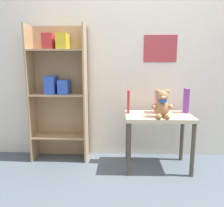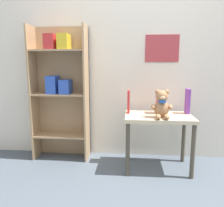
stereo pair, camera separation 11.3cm
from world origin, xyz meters
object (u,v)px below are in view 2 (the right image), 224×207
object	(u,v)px
display_table	(158,124)
book_standing_pink	(158,102)
teddy_bear	(162,105)
book_standing_purple	(187,101)
bookshelf_side	(61,87)
book_standing_red	(129,102)

from	to	relation	value
display_table	book_standing_pink	xyz separation A→B (m)	(0.00, 0.10, 0.20)
teddy_bear	book_standing_pink	xyz separation A→B (m)	(-0.01, 0.19, -0.01)
display_table	book_standing_purple	distance (m)	0.38
book_standing_purple	book_standing_pink	bearing A→B (deg)	-178.69
teddy_bear	book_standing_pink	distance (m)	0.19
bookshelf_side	book_standing_purple	distance (m)	1.36
book_standing_purple	teddy_bear	bearing A→B (deg)	-145.08
display_table	teddy_bear	distance (m)	0.23
teddy_bear	book_standing_pink	bearing A→B (deg)	93.60
display_table	book_standing_red	world-z (taller)	book_standing_red
bookshelf_side	book_standing_pink	bearing A→B (deg)	-6.70
bookshelf_side	book_standing_pink	size ratio (longest dim) A/B	6.48
book_standing_pink	book_standing_purple	distance (m)	0.30
bookshelf_side	display_table	bearing A→B (deg)	-11.90
bookshelf_side	display_table	distance (m)	1.12
book_standing_purple	display_table	bearing A→B (deg)	-160.72
display_table	book_standing_purple	world-z (taller)	book_standing_purple
teddy_bear	display_table	bearing A→B (deg)	97.21
bookshelf_side	book_standing_purple	bearing A→B (deg)	-4.75
book_standing_pink	bookshelf_side	bearing A→B (deg)	173.59
display_table	book_standing_red	xyz separation A→B (m)	(-0.30, 0.09, 0.20)
display_table	book_standing_pink	distance (m)	0.22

